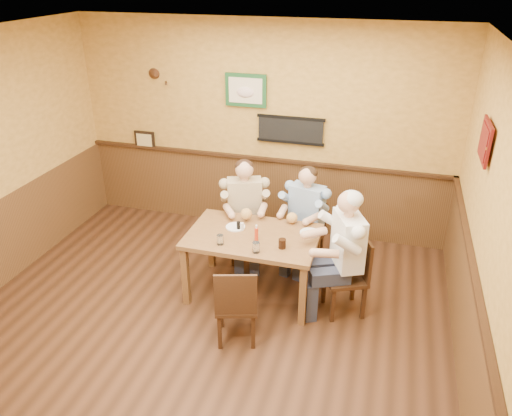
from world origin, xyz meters
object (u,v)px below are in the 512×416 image
(water_glass_mid, at_px, (256,247))
(hot_sauce_bottle, at_px, (256,233))
(chair_near_side, at_px, (236,302))
(chair_right_end, at_px, (345,276))
(diner_blue_polo, at_px, (306,222))
(diner_white_elder, at_px, (346,260))
(salt_shaker, at_px, (242,227))
(cola_tumbler, at_px, (282,244))
(pepper_shaker, at_px, (238,226))
(chair_back_right, at_px, (305,235))
(water_glass_left, at_px, (220,240))
(dining_table, at_px, (253,242))
(diner_tan_shirt, at_px, (245,216))
(chair_back_left, at_px, (245,229))

(water_glass_mid, distance_m, hot_sauce_bottle, 0.24)
(chair_near_side, xyz_separation_m, water_glass_mid, (0.07, 0.43, 0.38))
(chair_right_end, distance_m, diner_blue_polo, 1.00)
(diner_blue_polo, relative_size, diner_white_elder, 0.92)
(salt_shaker, bearing_deg, hot_sauce_bottle, -38.84)
(chair_right_end, relative_size, hot_sauce_bottle, 5.46)
(cola_tumbler, height_order, pepper_shaker, cola_tumbler)
(water_glass_mid, bearing_deg, salt_shaker, 124.09)
(pepper_shaker, bearing_deg, cola_tumbler, -24.18)
(salt_shaker, bearing_deg, pepper_shaker, -175.61)
(chair_back_right, relative_size, diner_blue_polo, 0.70)
(diner_blue_polo, relative_size, pepper_shaker, 11.83)
(water_glass_mid, xyz_separation_m, pepper_shaker, (-0.31, 0.40, -0.01))
(water_glass_left, height_order, cola_tumbler, water_glass_left)
(diner_white_elder, height_order, water_glass_mid, diner_white_elder)
(chair_right_end, bearing_deg, diner_white_elder, 155.24)
(chair_right_end, bearing_deg, salt_shaker, -120.37)
(cola_tumbler, bearing_deg, diner_white_elder, 11.81)
(dining_table, xyz_separation_m, diner_white_elder, (1.02, -0.05, -0.03))
(diner_blue_polo, bearing_deg, hot_sauce_bottle, -99.01)
(diner_blue_polo, xyz_separation_m, pepper_shaker, (-0.63, -0.70, 0.22))
(diner_tan_shirt, bearing_deg, water_glass_mid, -86.82)
(chair_right_end, height_order, diner_blue_polo, diner_blue_polo)
(chair_back_right, relative_size, diner_tan_shirt, 0.68)
(chair_back_left, xyz_separation_m, pepper_shaker, (0.12, -0.61, 0.38))
(chair_back_left, xyz_separation_m, salt_shaker, (0.16, -0.60, 0.38))
(dining_table, relative_size, salt_shaker, 16.19)
(water_glass_left, distance_m, water_glass_mid, 0.40)
(diner_tan_shirt, bearing_deg, chair_back_right, -13.05)
(dining_table, relative_size, water_glass_left, 13.25)
(water_glass_mid, relative_size, hot_sauce_bottle, 0.69)
(diner_blue_polo, bearing_deg, water_glass_mid, -91.37)
(chair_near_side, relative_size, diner_white_elder, 0.68)
(pepper_shaker, bearing_deg, chair_back_right, 48.11)
(hot_sauce_bottle, bearing_deg, diner_tan_shirt, 115.50)
(chair_back_right, distance_m, chair_right_end, 0.99)
(water_glass_mid, height_order, salt_shaker, water_glass_mid)
(diner_blue_polo, bearing_deg, chair_near_side, -89.68)
(dining_table, relative_size, diner_blue_polo, 1.21)
(water_glass_left, xyz_separation_m, hot_sauce_bottle, (0.34, 0.18, 0.03))
(chair_near_side, distance_m, pepper_shaker, 0.94)
(chair_back_right, distance_m, water_glass_left, 1.33)
(diner_white_elder, bearing_deg, diner_blue_polo, -169.49)
(water_glass_left, xyz_separation_m, salt_shaker, (0.13, 0.35, -0.01))
(hot_sauce_bottle, bearing_deg, water_glass_mid, -74.86)
(chair_back_right, relative_size, water_glass_left, 7.68)
(diner_white_elder, distance_m, cola_tumbler, 0.68)
(chair_back_left, distance_m, water_glass_left, 1.03)
(hot_sauce_bottle, distance_m, salt_shaker, 0.27)
(chair_back_right, xyz_separation_m, salt_shaker, (-0.58, -0.69, 0.39))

